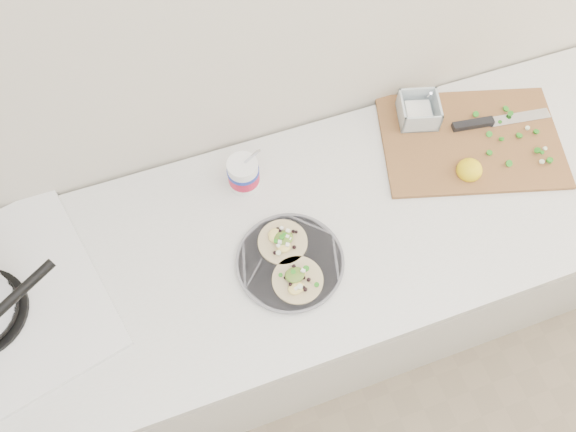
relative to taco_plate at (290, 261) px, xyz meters
name	(u,v)px	position (x,y,z in m)	size (l,w,h in m)	color
counter	(286,292)	(0.02, 0.09, -0.47)	(2.44, 0.66, 0.90)	silver
taco_plate	(290,261)	(0.00, 0.00, 0.00)	(0.28, 0.28, 0.04)	slate
tub	(244,172)	(-0.03, 0.26, 0.05)	(0.09, 0.09, 0.19)	white
cutboard	(467,134)	(0.60, 0.20, 0.00)	(0.58, 0.47, 0.08)	brown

